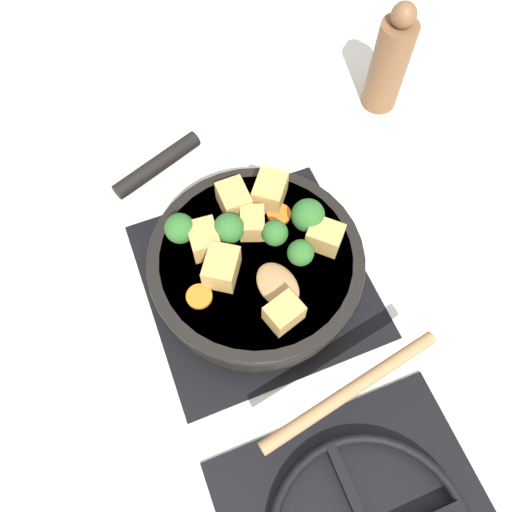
% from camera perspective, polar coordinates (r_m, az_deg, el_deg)
% --- Properties ---
extents(ground_plane, '(2.40, 2.40, 0.00)m').
position_cam_1_polar(ground_plane, '(0.73, 0.00, -2.83)').
color(ground_plane, silver).
extents(front_burner_grate, '(0.31, 0.31, 0.03)m').
position_cam_1_polar(front_burner_grate, '(0.72, 0.00, -2.45)').
color(front_burner_grate, black).
rests_on(front_burner_grate, ground_plane).
extents(skillet_pan, '(0.30, 0.38, 0.05)m').
position_cam_1_polar(skillet_pan, '(0.68, -0.13, -0.77)').
color(skillet_pan, black).
rests_on(skillet_pan, front_burner_grate).
extents(wooden_spoon, '(0.24, 0.22, 0.02)m').
position_cam_1_polar(wooden_spoon, '(0.61, 7.08, -9.85)').
color(wooden_spoon, '#A87A4C').
rests_on(wooden_spoon, skillet_pan).
extents(tofu_cube_center_large, '(0.04, 0.05, 0.03)m').
position_cam_1_polar(tofu_cube_center_large, '(0.66, -0.43, 3.80)').
color(tofu_cube_center_large, tan).
rests_on(tofu_cube_center_large, skillet_pan).
extents(tofu_cube_near_handle, '(0.05, 0.04, 0.03)m').
position_cam_1_polar(tofu_cube_near_handle, '(0.61, 3.02, -6.59)').
color(tofu_cube_near_handle, tan).
rests_on(tofu_cube_near_handle, skillet_pan).
extents(tofu_cube_east_chunk, '(0.04, 0.05, 0.04)m').
position_cam_1_polar(tofu_cube_east_chunk, '(0.65, -5.95, 1.89)').
color(tofu_cube_east_chunk, tan).
rests_on(tofu_cube_east_chunk, skillet_pan).
extents(tofu_cube_west_chunk, '(0.06, 0.06, 0.04)m').
position_cam_1_polar(tofu_cube_west_chunk, '(0.66, 7.86, 2.23)').
color(tofu_cube_west_chunk, tan).
rests_on(tofu_cube_west_chunk, skillet_pan).
extents(tofu_cube_back_piece, '(0.04, 0.05, 0.04)m').
position_cam_1_polar(tofu_cube_back_piece, '(0.68, -2.43, 6.52)').
color(tofu_cube_back_piece, tan).
rests_on(tofu_cube_back_piece, skillet_pan).
extents(tofu_cube_front_piece, '(0.06, 0.06, 0.04)m').
position_cam_1_polar(tofu_cube_front_piece, '(0.63, -3.95, -1.31)').
color(tofu_cube_front_piece, tan).
rests_on(tofu_cube_front_piece, skillet_pan).
extents(tofu_cube_mid_small, '(0.06, 0.06, 0.04)m').
position_cam_1_polar(tofu_cube_mid_small, '(0.68, 1.60, 7.40)').
color(tofu_cube_mid_small, tan).
rests_on(tofu_cube_mid_small, skillet_pan).
extents(broccoli_floret_near_spoon, '(0.03, 0.03, 0.04)m').
position_cam_1_polar(broccoli_floret_near_spoon, '(0.63, 5.11, 0.34)').
color(broccoli_floret_near_spoon, '#709956').
rests_on(broccoli_floret_near_spoon, skillet_pan).
extents(broccoli_floret_center_top, '(0.04, 0.04, 0.05)m').
position_cam_1_polar(broccoli_floret_center_top, '(0.66, 5.96, 4.63)').
color(broccoli_floret_center_top, '#709956').
rests_on(broccoli_floret_center_top, skillet_pan).
extents(broccoli_floret_east_rim, '(0.04, 0.04, 0.05)m').
position_cam_1_polar(broccoli_floret_east_rim, '(0.65, -3.13, 3.15)').
color(broccoli_floret_east_rim, '#709956').
rests_on(broccoli_floret_east_rim, skillet_pan).
extents(broccoli_floret_west_rim, '(0.03, 0.03, 0.04)m').
position_cam_1_polar(broccoli_floret_west_rim, '(0.64, 2.17, 2.61)').
color(broccoli_floret_west_rim, '#709956').
rests_on(broccoli_floret_west_rim, skillet_pan).
extents(broccoli_floret_north_edge, '(0.04, 0.04, 0.05)m').
position_cam_1_polar(broccoli_floret_north_edge, '(0.65, -8.69, 3.11)').
color(broccoli_floret_north_edge, '#709956').
rests_on(broccoli_floret_north_edge, skillet_pan).
extents(carrot_slice_orange_thin, '(0.03, 0.03, 0.01)m').
position_cam_1_polar(carrot_slice_orange_thin, '(0.63, -6.50, -4.61)').
color(carrot_slice_orange_thin, orange).
rests_on(carrot_slice_orange_thin, skillet_pan).
extents(carrot_slice_near_center, '(0.03, 0.03, 0.01)m').
position_cam_1_polar(carrot_slice_near_center, '(0.68, 2.64, 4.79)').
color(carrot_slice_near_center, orange).
rests_on(carrot_slice_near_center, skillet_pan).
extents(pepper_mill, '(0.06, 0.06, 0.19)m').
position_cam_1_polar(pepper_mill, '(0.89, 15.02, 20.60)').
color(pepper_mill, brown).
rests_on(pepper_mill, ground_plane).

